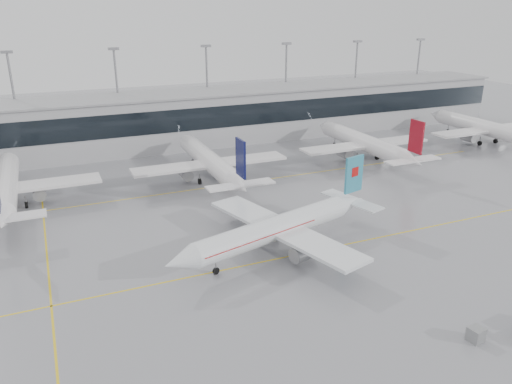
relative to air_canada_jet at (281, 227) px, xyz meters
name	(u,v)px	position (x,y,z in m)	size (l,w,h in m)	color
ground	(292,256)	(0.52, -2.27, -3.35)	(320.00, 320.00, 0.00)	gray
taxi_line_main	(292,256)	(0.52, -2.27, -3.35)	(120.00, 0.25, 0.01)	yellow
taxi_line_north	(217,186)	(0.52, 27.73, -3.35)	(120.00, 0.25, 0.01)	yellow
taxi_line_cross	(46,250)	(-29.48, 12.73, -3.35)	(0.25, 60.00, 0.01)	yellow
terminal	(172,121)	(0.52, 59.73, 2.65)	(180.00, 15.00, 12.00)	#A2A2A6
terminal_glass	(180,121)	(0.52, 52.18, 4.15)	(180.00, 0.20, 5.00)	black
terminal_roof	(170,94)	(0.52, 59.73, 8.85)	(182.00, 16.00, 0.40)	gray
light_masts	(164,86)	(0.52, 65.73, 9.99)	(156.40, 1.00, 22.60)	gray
air_canada_jet	(281,227)	(0.00, 0.00, 0.00)	(34.10, 27.30, 10.65)	white
parked_jet_b	(6,187)	(-34.48, 31.42, 0.36)	(29.64, 36.96, 11.72)	white
parked_jet_c	(210,162)	(0.52, 31.42, 0.36)	(29.64, 36.96, 11.72)	white
parked_jet_d	(365,143)	(35.52, 31.42, 0.36)	(29.64, 36.96, 11.72)	white
parked_jet_e	(486,128)	(70.52, 31.42, 0.36)	(29.64, 36.96, 11.72)	white
gse_unit	(476,334)	(8.94, -25.61, -2.61)	(1.47, 1.37, 1.47)	gray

